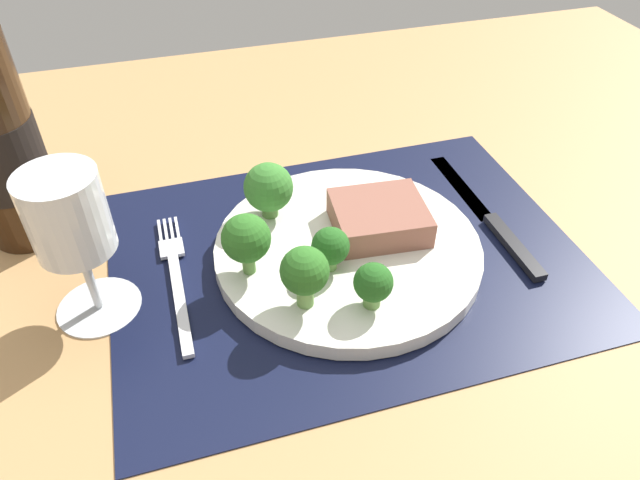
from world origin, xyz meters
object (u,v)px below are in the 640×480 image
at_px(steak, 379,218).
at_px(knife, 492,220).
at_px(fork, 176,277).
at_px(plate, 348,249).
at_px(wine_glass, 70,223).

relative_size(steak, knife, 0.40).
height_order(steak, knife, steak).
bearing_deg(steak, fork, 179.61).
xyz_separation_m(steak, knife, (0.13, -0.01, -0.03)).
height_order(steak, fork, steak).
height_order(plate, knife, plate).
bearing_deg(plate, fork, 175.19).
xyz_separation_m(plate, knife, (0.17, 0.01, -0.00)).
bearing_deg(knife, wine_glass, -178.55).
relative_size(plate, knife, 1.15).
relative_size(knife, wine_glass, 1.57).
distance_m(plate, steak, 0.04).
bearing_deg(steak, wine_glass, -177.93).
distance_m(steak, fork, 0.21).
bearing_deg(fork, wine_glass, -171.16).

